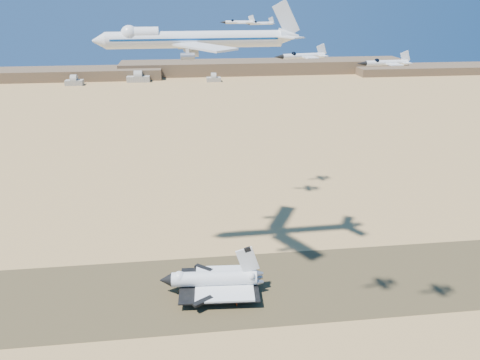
{
  "coord_description": "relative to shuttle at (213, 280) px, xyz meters",
  "views": [
    {
      "loc": [
        -1.92,
        -156.72,
        109.71
      ],
      "look_at": [
        18.3,
        8.0,
        43.44
      ],
      "focal_mm": 35.0,
      "sensor_mm": 36.0,
      "label": 1
    }
  ],
  "objects": [
    {
      "name": "chase_jet_c",
      "position": [
        19.14,
        75.32,
        91.87
      ],
      "size": [
        16.57,
        9.14,
        4.14
      ],
      "rotation": [
        0.0,
        0.0,
        -0.13
      ],
      "color": "white"
    },
    {
      "name": "runway",
      "position": [
        -6.67,
        1.2,
        -5.33
      ],
      "size": [
        600.0,
        50.0,
        0.06
      ],
      "primitive_type": "cube",
      "color": "brown",
      "rests_on": "ground"
    },
    {
      "name": "crew_b",
      "position": [
        7.99,
        -10.47,
        -4.43
      ],
      "size": [
        0.95,
        0.93,
        1.74
      ],
      "primitive_type": "imported",
      "rotation": [
        0.0,
        0.0,
        2.39
      ],
      "color": "#EF480E",
      "rests_on": "runway"
    },
    {
      "name": "crew_c",
      "position": [
        7.34,
        -8.58,
        -4.37
      ],
      "size": [
        1.19,
        1.16,
        1.87
      ],
      "primitive_type": "imported",
      "rotation": [
        0.0,
        0.0,
        2.39
      ],
      "color": "#EF480E",
      "rests_on": "runway"
    },
    {
      "name": "ridgeline",
      "position": [
        58.64,
        528.51,
        2.27
      ],
      "size": [
        960.0,
        90.0,
        18.0
      ],
      "color": "brown",
      "rests_on": "ground"
    },
    {
      "name": "crew_a",
      "position": [
        4.73,
        -8.65,
        -4.44
      ],
      "size": [
        0.43,
        0.64,
        1.72
      ],
      "primitive_type": "imported",
      "rotation": [
        0.0,
        0.0,
        1.54
      ],
      "color": "#EF480E",
      "rests_on": "runway"
    },
    {
      "name": "hangars",
      "position": [
        -70.67,
        479.64,
        -0.53
      ],
      "size": [
        200.5,
        29.5,
        30.0
      ],
      "color": "#AAA696",
      "rests_on": "ground"
    },
    {
      "name": "chase_jet_b",
      "position": [
        46.08,
        -32.66,
        87.1
      ],
      "size": [
        15.36,
        8.36,
        3.83
      ],
      "rotation": [
        0.0,
        0.0,
        0.09
      ],
      "color": "white"
    },
    {
      "name": "shuttle",
      "position": [
        0.0,
        0.0,
        0.0
      ],
      "size": [
        40.56,
        26.39,
        19.95
      ],
      "rotation": [
        0.0,
        0.0,
        -0.06
      ],
      "color": "white",
      "rests_on": "runway"
    },
    {
      "name": "ground",
      "position": [
        -6.67,
        1.2,
        -5.36
      ],
      "size": [
        1200.0,
        1200.0,
        0.0
      ],
      "primitive_type": "plane",
      "color": "tan",
      "rests_on": "ground"
    },
    {
      "name": "chase_jet_d",
      "position": [
        32.16,
        90.61,
        90.44
      ],
      "size": [
        15.65,
        8.81,
        3.93
      ],
      "rotation": [
        0.0,
        0.0,
        0.18
      ],
      "color": "white"
    },
    {
      "name": "carrier_747",
      "position": [
        -5.4,
        23.67,
        88.75
      ],
      "size": [
        76.14,
        59.1,
        18.99
      ],
      "rotation": [
        0.0,
        0.0,
        0.03
      ],
      "color": "white"
    },
    {
      "name": "chase_jet_a",
      "position": [
        24.76,
        -25.95,
        88.41
      ],
      "size": [
        15.46,
        8.67,
        3.88
      ],
      "rotation": [
        0.0,
        0.0,
        0.17
      ],
      "color": "white"
    }
  ]
}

